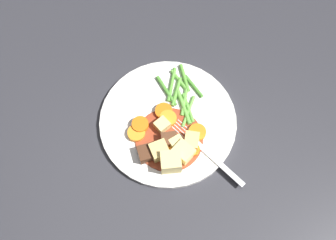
{
  "coord_description": "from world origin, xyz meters",
  "views": [
    {
      "loc": [
        0.3,
        -0.02,
        0.69
      ],
      "look_at": [
        0.0,
        0.0,
        0.01
      ],
      "focal_mm": 40.86,
      "sensor_mm": 36.0,
      "label": 1
    }
  ],
  "objects": [
    {
      "name": "ground_plane",
      "position": [
        0.0,
        0.0,
        0.0
      ],
      "size": [
        3.0,
        3.0,
        0.0
      ],
      "primitive_type": "plane",
      "color": "#2D2D33"
    },
    {
      "name": "dinner_plate",
      "position": [
        0.0,
        0.0,
        0.01
      ],
      "size": [
        0.27,
        0.27,
        0.01
      ],
      "primitive_type": "cylinder",
      "color": "white",
      "rests_on": "ground_plane"
    },
    {
      "name": "stew_sauce",
      "position": [
        0.04,
        -0.0,
        0.01
      ],
      "size": [
        0.13,
        0.13,
        0.0
      ],
      "primitive_type": "cylinder",
      "color": "#93381E",
      "rests_on": "dinner_plate"
    },
    {
      "name": "carrot_slice_0",
      "position": [
        0.03,
        -0.06,
        0.02
      ],
      "size": [
        0.05,
        0.05,
        0.01
      ],
      "primitive_type": "cylinder",
      "rotation": [
        0.0,
        0.0,
        0.81
      ],
      "color": "orange",
      "rests_on": "dinner_plate"
    },
    {
      "name": "carrot_slice_1",
      "position": [
        -0.0,
        -0.0,
        0.02
      ],
      "size": [
        0.05,
        0.05,
        0.01
      ],
      "primitive_type": "cylinder",
      "rotation": [
        0.0,
        0.0,
        4.13
      ],
      "color": "orange",
      "rests_on": "dinner_plate"
    },
    {
      "name": "carrot_slice_2",
      "position": [
        -0.02,
        -0.01,
        0.02
      ],
      "size": [
        0.05,
        0.05,
        0.01
      ],
      "primitive_type": "cylinder",
      "rotation": [
        0.0,
        0.0,
        5.37
      ],
      "color": "orange",
      "rests_on": "dinner_plate"
    },
    {
      "name": "carrot_slice_3",
      "position": [
        0.06,
        -0.0,
        0.02
      ],
      "size": [
        0.05,
        0.05,
        0.01
      ],
      "primitive_type": "cylinder",
      "rotation": [
        0.0,
        0.0,
        4.0
      ],
      "color": "orange",
      "rests_on": "dinner_plate"
    },
    {
      "name": "carrot_slice_4",
      "position": [
        0.03,
        0.05,
        0.02
      ],
      "size": [
        0.05,
        0.05,
        0.01
      ],
      "primitive_type": "cylinder",
      "rotation": [
        0.0,
        0.0,
        2.09
      ],
      "color": "orange",
      "rests_on": "dinner_plate"
    },
    {
      "name": "carrot_slice_5",
      "position": [
        0.07,
        0.04,
        0.02
      ],
      "size": [
        0.03,
        0.03,
        0.01
      ],
      "primitive_type": "cylinder",
      "rotation": [
        0.0,
        0.0,
        2.57
      ],
      "color": "orange",
      "rests_on": "dinner_plate"
    },
    {
      "name": "carrot_slice_6",
      "position": [
        0.01,
        -0.05,
        0.02
      ],
      "size": [
        0.04,
        0.04,
        0.01
      ],
      "primitive_type": "cylinder",
      "rotation": [
        0.0,
        0.0,
        0.36
      ],
      "color": "orange",
      "rests_on": "dinner_plate"
    },
    {
      "name": "potato_chunk_0",
      "position": [
        0.06,
        0.01,
        0.02
      ],
      "size": [
        0.03,
        0.03,
        0.02
      ],
      "primitive_type": "cube",
      "rotation": [
        0.0,
        0.0,
        0.52
      ],
      "color": "#E5CC7A",
      "rests_on": "dinner_plate"
    },
    {
      "name": "potato_chunk_1",
      "position": [
        0.09,
        0.0,
        0.03
      ],
      "size": [
        0.04,
        0.04,
        0.04
      ],
      "primitive_type": "cube",
      "rotation": [
        0.0,
        0.0,
        1.61
      ],
      "color": "#E5CC7A",
      "rests_on": "dinner_plate"
    },
    {
      "name": "potato_chunk_2",
      "position": [
        0.05,
        0.04,
        0.02
      ],
      "size": [
        0.04,
        0.03,
        0.02
      ],
      "primitive_type": "cube",
      "rotation": [
        0.0,
        0.0,
        1.35
      ],
      "color": "#DBBC6B",
      "rests_on": "dinner_plate"
    },
    {
      "name": "potato_chunk_3",
      "position": [
        0.07,
        0.02,
        0.03
      ],
      "size": [
        0.05,
        0.05,
        0.03
      ],
      "primitive_type": "cube",
      "rotation": [
        0.0,
        0.0,
        2.36
      ],
      "color": "#E5CC7A",
      "rests_on": "dinner_plate"
    },
    {
      "name": "potato_chunk_4",
      "position": [
        0.07,
        -0.02,
        0.03
      ],
      "size": [
        0.04,
        0.04,
        0.03
      ],
      "primitive_type": "cube",
      "rotation": [
        0.0,
        0.0,
        5.05
      ],
      "color": "#DBBC6B",
      "rests_on": "dinner_plate"
    },
    {
      "name": "potato_chunk_5",
      "position": [
        0.01,
        -0.01,
        0.02
      ],
      "size": [
        0.03,
        0.03,
        0.02
      ],
      "primitive_type": "cube",
      "rotation": [
        0.0,
        0.0,
        2.24
      ],
      "color": "#E5CC7A",
      "rests_on": "dinner_plate"
    },
    {
      "name": "meat_chunk_0",
      "position": [
        0.05,
        -0.0,
        0.02
      ],
      "size": [
        0.03,
        0.03,
        0.02
      ],
      "primitive_type": "cube",
      "rotation": [
        0.0,
        0.0,
        4.77
      ],
      "color": "#56331E",
      "rests_on": "dinner_plate"
    },
    {
      "name": "meat_chunk_1",
      "position": [
        0.07,
        -0.04,
        0.02
      ],
      "size": [
        0.04,
        0.04,
        0.02
      ],
      "primitive_type": "cube",
      "rotation": [
        0.0,
        0.0,
        3.37
      ],
      "color": "#4C2B19",
      "rests_on": "dinner_plate"
    },
    {
      "name": "green_bean_0",
      "position": [
        -0.08,
        0.01,
        0.02
      ],
      "size": [
        0.08,
        0.02,
        0.01
      ],
      "primitive_type": "cylinder",
      "rotation": [
        0.0,
        1.57,
        -0.23
      ],
      "color": "#599E38",
      "rests_on": "dinner_plate"
    },
    {
      "name": "green_bean_1",
      "position": [
        -0.02,
        0.04,
        0.02
      ],
      "size": [
        0.06,
        0.02,
        0.01
      ],
      "primitive_type": "cylinder",
      "rotation": [
        0.0,
        1.57,
        0.23
      ],
      "color": "#66AD42",
      "rests_on": "dinner_plate"
    },
    {
      "name": "green_bean_2",
      "position": [
        -0.06,
        -0.0,
        0.02
      ],
      "size": [
        0.07,
        0.04,
        0.01
      ],
      "primitive_type": "cylinder",
      "rotation": [
        0.0,
        1.57,
        0.46
      ],
      "color": "#4C8E33",
      "rests_on": "dinner_plate"
    },
    {
      "name": "green_bean_3",
      "position": [
        -0.09,
        0.04,
        0.02
      ],
      "size": [
        0.06,
        0.02,
        0.01
      ],
      "primitive_type": "cylinder",
      "rotation": [
        0.0,
        1.57,
        0.18
      ],
      "color": "#599E38",
      "rests_on": "dinner_plate"
    },
    {
      "name": "green_bean_4",
      "position": [
        -0.07,
        0.06,
        0.02
      ],
      "size": [
        0.05,
        0.04,
        0.01
      ],
      "primitive_type": "cylinder",
      "rotation": [
        0.0,
        1.57,
        0.54
      ],
      "color": "#4C8E33",
      "rests_on": "dinner_plate"
    },
    {
      "name": "green_bean_5",
      "position": [
        -0.04,
        0.03,
        0.02
      ],
      "size": [
        0.07,
        0.02,
        0.01
      ],
      "primitive_type": "cylinder",
      "rotation": [
        0.0,
        1.57,
        -0.23
      ],
      "color": "#66AD42",
      "rests_on": "dinner_plate"
    },
    {
      "name": "green_bean_6",
      "position": [
        -0.03,
        0.03,
        0.02
      ],
      "size": [
        0.08,
        0.03,
        0.01
      ],
      "primitive_type": "cylinder",
      "rotation": [
        0.0,
        1.57,
        0.25
      ],
      "color": "#66AD42",
      "rests_on": "dinner_plate"
    },
    {
      "name": "green_bean_7",
      "position": [
        -0.01,
        0.04,
        0.02
      ],
      "size": [
        0.07,
        0.03,
        0.01
      ],
      "primitive_type": "cylinder",
      "rotation": [
        0.0,
        1.57,
        -0.4
      ],
      "color": "#66AD42",
      "rests_on": "dinner_plate"
    },
    {
      "name": "green_bean_8",
      "position": [
        -0.06,
        0.02,
        0.02
      ],
      "size": [
        0.06,
        0.03,
        0.01
      ],
      "primitive_type": "cylinder",
      "rotation": [
        0.0,
        1.57,
        -0.3
      ],
      "color": "#599E38",
      "rests_on": "dinner_plate"
    },
    {
      "name": "green_bean_9",
      "position": [
        -0.08,
        0.03,
        0.02
      ],
      "size": [
        0.05,
        0.04,
        0.01
      ],
      "primitive_type": "cylinder",
      "rotation": [
        0.0,
        1.57,
        0.56
      ],
      "color": "#66AD42",
      "rests_on": "dinner_plate"
    },
    {
      "name": "fork",
      "position": [
        0.07,
        0.07,
        0.01
      ],
      "size": [
        0.14,
        0.13,
        0.0
      ],
      "color": "silver",
      "rests_on": "dinner_plate"
    }
  ]
}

